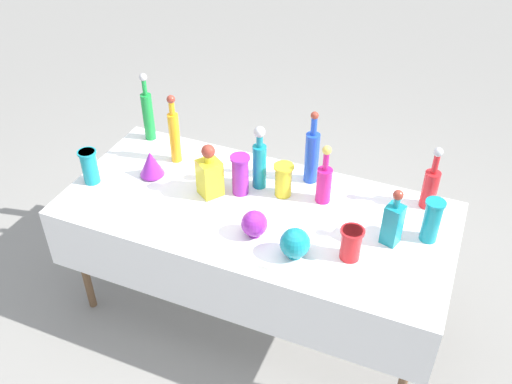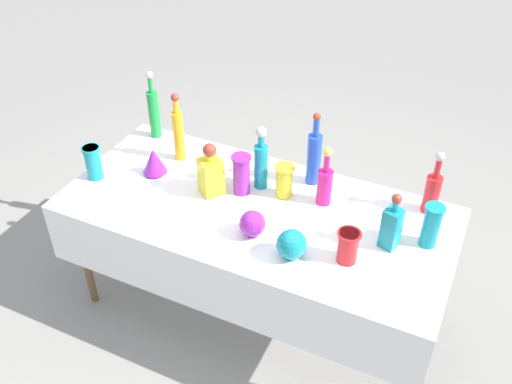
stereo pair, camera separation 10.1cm
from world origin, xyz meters
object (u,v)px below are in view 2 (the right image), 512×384
object	(u,v)px
fluted_vase_0	(154,161)
slender_vase_4	(284,180)
slender_vase_1	(241,173)
slender_vase_2	(431,225)
square_decanter_1	(392,225)
slender_vase_3	(348,245)
tall_bottle_2	(433,190)
slender_vase_0	(93,162)
tall_bottle_5	(261,161)
tall_bottle_3	(178,131)
tall_bottle_4	(314,156)
tall_bottle_0	(325,183)
square_decanter_0	(211,173)
round_bowl_0	(252,224)
round_bowl_1	(292,244)
tall_bottle_1	(154,111)

from	to	relation	value
fluted_vase_0	slender_vase_4	bearing A→B (deg)	9.19
slender_vase_1	slender_vase_2	xyz separation A→B (m)	(0.98, 0.01, 0.00)
square_decanter_1	slender_vase_3	xyz separation A→B (m)	(-0.15, -0.18, -0.04)
tall_bottle_2	slender_vase_0	bearing A→B (deg)	-164.16
slender_vase_2	tall_bottle_5	bearing A→B (deg)	174.70
tall_bottle_3	tall_bottle_4	bearing A→B (deg)	8.11
tall_bottle_2	tall_bottle_3	size ratio (longest dim) A/B	0.85
tall_bottle_0	tall_bottle_3	bearing A→B (deg)	177.63
square_decanter_0	square_decanter_1	distance (m)	0.95
slender_vase_4	round_bowl_0	world-z (taller)	slender_vase_4
square_decanter_0	round_bowl_1	size ratio (longest dim) A/B	2.01
tall_bottle_0	slender_vase_2	size ratio (longest dim) A/B	1.48
tall_bottle_1	tall_bottle_5	xyz separation A→B (m)	(0.79, -0.20, -0.01)
slender_vase_1	slender_vase_4	world-z (taller)	slender_vase_1
tall_bottle_4	tall_bottle_5	bearing A→B (deg)	-146.89
round_bowl_1	fluted_vase_0	bearing A→B (deg)	162.24
slender_vase_1	slender_vase_3	distance (m)	0.71
tall_bottle_3	slender_vase_1	xyz separation A→B (m)	(0.46, -0.14, -0.06)
slender_vase_1	round_bowl_1	distance (m)	0.55
slender_vase_0	round_bowl_0	distance (m)	0.98
tall_bottle_5	slender_vase_4	size ratio (longest dim) A/B	2.00
slender_vase_0	round_bowl_1	world-z (taller)	slender_vase_0
tall_bottle_2	fluted_vase_0	size ratio (longest dim) A/B	2.29
tall_bottle_0	square_decanter_0	size ratio (longest dim) A/B	1.11
tall_bottle_2	round_bowl_1	size ratio (longest dim) A/B	2.35
tall_bottle_4	slender_vase_2	distance (m)	0.71
slender_vase_0	round_bowl_0	bearing A→B (deg)	-3.79
tall_bottle_3	square_decanter_1	distance (m)	1.29
slender_vase_1	round_bowl_1	bearing A→B (deg)	-39.27
round_bowl_1	slender_vase_4	bearing A→B (deg)	116.98
slender_vase_3	slender_vase_4	xyz separation A→B (m)	(-0.45, 0.33, 0.01)
tall_bottle_5	tall_bottle_4	bearing A→B (deg)	33.11
square_decanter_1	slender_vase_1	xyz separation A→B (m)	(-0.81, 0.08, -0.01)
square_decanter_1	slender_vase_2	xyz separation A→B (m)	(0.16, 0.09, -0.01)
tall_bottle_4	slender_vase_0	distance (m)	1.19
tall_bottle_2	slender_vase_3	xyz separation A→B (m)	(-0.27, -0.52, -0.04)
tall_bottle_2	square_decanter_0	xyz separation A→B (m)	(-1.07, -0.33, -0.00)
tall_bottle_4	slender_vase_1	world-z (taller)	tall_bottle_4
square_decanter_1	slender_vase_3	size ratio (longest dim) A/B	1.85
tall_bottle_3	round_bowl_1	world-z (taller)	tall_bottle_3
round_bowl_0	tall_bottle_1	bearing A→B (deg)	148.08
slender_vase_1	fluted_vase_0	distance (m)	0.51
fluted_vase_0	tall_bottle_2	bearing A→B (deg)	12.26
square_decanter_1	fluted_vase_0	xyz separation A→B (m)	(-1.32, 0.03, -0.04)
tall_bottle_4	fluted_vase_0	bearing A→B (deg)	-160.15
square_decanter_1	slender_vase_1	bearing A→B (deg)	174.20
square_decanter_1	slender_vase_1	distance (m)	0.82
tall_bottle_4	slender_vase_2	size ratio (longest dim) A/B	1.88
tall_bottle_3	slender_vase_3	world-z (taller)	tall_bottle_3
tall_bottle_3	slender_vase_0	size ratio (longest dim) A/B	2.13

